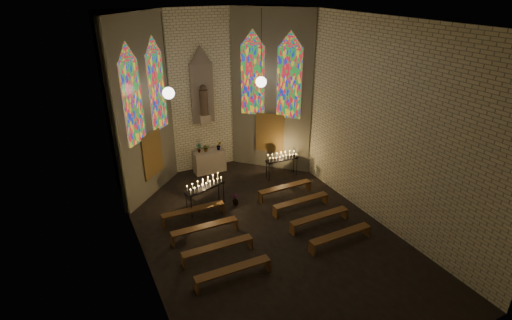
# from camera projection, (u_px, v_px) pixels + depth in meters

# --- Properties ---
(floor) EXTENTS (12.00, 12.00, 0.00)m
(floor) POSITION_uv_depth(u_px,v_px,m) (266.00, 234.00, 13.74)
(floor) COLOR black
(floor) RESTS_ON ground
(room) EXTENTS (8.22, 12.43, 7.00)m
(room) POSITION_uv_depth(u_px,v_px,m) (225.00, 104.00, 14.92)
(room) COLOR #E9E5C3
(room) RESTS_ON ground
(altar) EXTENTS (1.40, 0.60, 1.00)m
(altar) POSITION_uv_depth(u_px,v_px,m) (209.00, 161.00, 17.96)
(altar) COLOR #B8AA96
(altar) RESTS_ON ground
(flower_vase_left) EXTENTS (0.25, 0.20, 0.42)m
(flower_vase_left) POSITION_uv_depth(u_px,v_px,m) (199.00, 148.00, 17.54)
(flower_vase_left) COLOR #4C723F
(flower_vase_left) RESTS_ON altar
(flower_vase_center) EXTENTS (0.34, 0.30, 0.34)m
(flower_vase_center) POSITION_uv_depth(u_px,v_px,m) (206.00, 148.00, 17.66)
(flower_vase_center) COLOR #4C723F
(flower_vase_center) RESTS_ON altar
(flower_vase_right) EXTENTS (0.27, 0.23, 0.42)m
(flower_vase_right) POSITION_uv_depth(u_px,v_px,m) (219.00, 145.00, 17.80)
(flower_vase_right) COLOR #4C723F
(flower_vase_right) RESTS_ON altar
(aisle_flower_pot) EXTENTS (0.31, 0.31, 0.44)m
(aisle_flower_pot) POSITION_uv_depth(u_px,v_px,m) (235.00, 200.00, 15.43)
(aisle_flower_pot) COLOR #4C723F
(aisle_flower_pot) RESTS_ON ground
(votive_stand_left) EXTENTS (1.67, 0.87, 1.20)m
(votive_stand_left) POSITION_uv_depth(u_px,v_px,m) (205.00, 185.00, 14.78)
(votive_stand_left) COLOR black
(votive_stand_left) RESTS_ON ground
(votive_stand_right) EXTENTS (1.47, 0.40, 1.07)m
(votive_stand_right) POSITION_uv_depth(u_px,v_px,m) (282.00, 158.00, 17.30)
(votive_stand_right) COLOR black
(votive_stand_right) RESTS_ON ground
(pew_left_0) EXTENTS (2.30, 0.36, 0.44)m
(pew_left_0) POSITION_uv_depth(u_px,v_px,m) (193.00, 211.00, 14.43)
(pew_left_0) COLOR brown
(pew_left_0) RESTS_ON ground
(pew_right_0) EXTENTS (2.30, 0.36, 0.44)m
(pew_right_0) POSITION_uv_depth(u_px,v_px,m) (285.00, 188.00, 15.99)
(pew_right_0) COLOR brown
(pew_right_0) RESTS_ON ground
(pew_left_1) EXTENTS (2.30, 0.36, 0.44)m
(pew_left_1) POSITION_uv_depth(u_px,v_px,m) (205.00, 228.00, 13.46)
(pew_left_1) COLOR brown
(pew_left_1) RESTS_ON ground
(pew_right_1) EXTENTS (2.30, 0.36, 0.44)m
(pew_right_1) POSITION_uv_depth(u_px,v_px,m) (301.00, 202.00, 15.01)
(pew_right_1) COLOR brown
(pew_right_1) RESTS_ON ground
(pew_left_2) EXTENTS (2.30, 0.36, 0.44)m
(pew_left_2) POSITION_uv_depth(u_px,v_px,m) (218.00, 247.00, 12.48)
(pew_left_2) COLOR brown
(pew_left_2) RESTS_ON ground
(pew_right_2) EXTENTS (2.30, 0.36, 0.44)m
(pew_right_2) POSITION_uv_depth(u_px,v_px,m) (319.00, 217.00, 14.04)
(pew_right_2) COLOR brown
(pew_right_2) RESTS_ON ground
(pew_left_3) EXTENTS (2.30, 0.36, 0.44)m
(pew_left_3) POSITION_uv_depth(u_px,v_px,m) (233.00, 270.00, 11.51)
(pew_left_3) COLOR brown
(pew_left_3) RESTS_ON ground
(pew_right_3) EXTENTS (2.30, 0.36, 0.44)m
(pew_right_3) POSITION_uv_depth(u_px,v_px,m) (341.00, 235.00, 13.06)
(pew_right_3) COLOR brown
(pew_right_3) RESTS_ON ground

